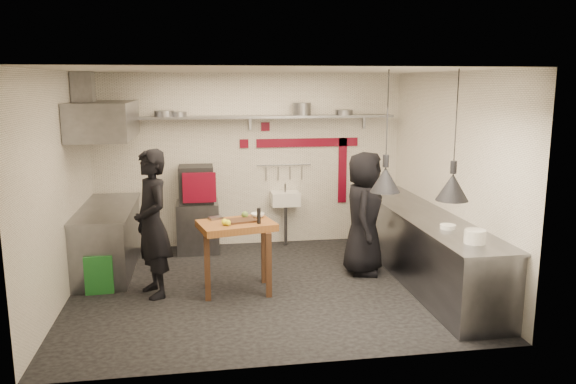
{
  "coord_description": "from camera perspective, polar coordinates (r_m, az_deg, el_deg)",
  "views": [
    {
      "loc": [
        -0.82,
        -6.99,
        2.66
      ],
      "look_at": [
        0.34,
        0.3,
        1.21
      ],
      "focal_mm": 35.0,
      "sensor_mm": 36.0,
      "label": 1
    }
  ],
  "objects": [
    {
      "name": "pan_right",
      "position": [
        9.22,
        5.7,
        8.06
      ],
      "size": [
        0.33,
        0.33,
        0.08
      ],
      "primitive_type": "cylinder",
      "rotation": [
        0.0,
        0.0,
        -0.14
      ],
      "color": "slate",
      "rests_on": "back_shelf"
    },
    {
      "name": "bowl",
      "position": [
        7.35,
        -3.1,
        -2.39
      ],
      "size": [
        0.21,
        0.21,
        0.06
      ],
      "primitive_type": "imported",
      "rotation": [
        0.0,
        0.0,
        -0.22
      ],
      "color": "white",
      "rests_on": "prep_table"
    },
    {
      "name": "shelf_bracket_mid",
      "position": [
        9.12,
        -3.88,
        7.05
      ],
      "size": [
        0.04,
        0.06,
        0.24
      ],
      "primitive_type": "cube",
      "color": "slate",
      "rests_on": "wall_back"
    },
    {
      "name": "wall_left",
      "position": [
        7.3,
        -22.18,
        0.32
      ],
      "size": [
        0.04,
        4.2,
        2.8
      ],
      "primitive_type": "cube",
      "color": "white",
      "rests_on": "floor"
    },
    {
      "name": "shelf_bracket_left",
      "position": [
        9.15,
        -15.9,
        6.67
      ],
      "size": [
        0.04,
        0.06,
        0.24
      ],
      "primitive_type": "cube",
      "color": "slate",
      "rests_on": "wall_back"
    },
    {
      "name": "back_shelf",
      "position": [
        8.96,
        -3.8,
        7.62
      ],
      "size": [
        4.6,
        0.34,
        0.04
      ],
      "primitive_type": "cube",
      "color": "slate",
      "rests_on": "wall_back"
    },
    {
      "name": "cutting_board",
      "position": [
        7.16,
        -4.76,
        -2.9
      ],
      "size": [
        0.4,
        0.33,
        0.02
      ],
      "primitive_type": "cube",
      "rotation": [
        0.0,
        0.0,
        0.25
      ],
      "color": "#432818",
      "rests_on": "prep_table"
    },
    {
      "name": "wall_back",
      "position": [
        9.21,
        -3.85,
        3.21
      ],
      "size": [
        5.0,
        0.04,
        2.8
      ],
      "primitive_type": "cube",
      "color": "white",
      "rests_on": "floor"
    },
    {
      "name": "chef_right",
      "position": [
        7.89,
        7.71,
        -2.16
      ],
      "size": [
        0.8,
        0.98,
        1.73
      ],
      "primitive_type": "imported",
      "rotation": [
        0.0,
        0.0,
        1.23
      ],
      "color": "black",
      "rests_on": "floor"
    },
    {
      "name": "hood_duct",
      "position": [
        8.18,
        -20.1,
        9.66
      ],
      "size": [
        0.28,
        0.28,
        0.5
      ],
      "primitive_type": "cube",
      "color": "slate",
      "rests_on": "ceiling"
    },
    {
      "name": "small_bowl_right",
      "position": [
        7.01,
        15.92,
        -3.41
      ],
      "size": [
        0.19,
        0.19,
        0.05
      ],
      "primitive_type": "cylinder",
      "rotation": [
        0.0,
        0.0,
        0.03
      ],
      "color": "white",
      "rests_on": "counter_right_top"
    },
    {
      "name": "oven_door",
      "position": [
        8.6,
        -8.99,
        0.44
      ],
      "size": [
        0.5,
        0.03,
        0.46
      ],
      "primitive_type": "cube",
      "rotation": [
        0.0,
        0.0,
        -0.0
      ],
      "color": "maroon",
      "rests_on": "combi_oven"
    },
    {
      "name": "lemon_a",
      "position": [
        6.99,
        -6.45,
        -3.06
      ],
      "size": [
        0.09,
        0.09,
        0.08
      ],
      "primitive_type": "sphere",
      "rotation": [
        0.0,
        0.0,
        0.17
      ],
      "color": "#E8F11A",
      "rests_on": "prep_table"
    },
    {
      "name": "veg_ball",
      "position": [
        7.3,
        -4.4,
        -2.32
      ],
      "size": [
        0.1,
        0.1,
        0.09
      ],
      "primitive_type": "sphere",
      "rotation": [
        0.0,
        0.0,
        -0.16
      ],
      "color": "olive",
      "rests_on": "prep_table"
    },
    {
      "name": "heat_lamp_near",
      "position": [
        6.41,
        10.01,
        6.03
      ],
      "size": [
        0.45,
        0.45,
        1.37
      ],
      "primitive_type": null,
      "rotation": [
        0.0,
        0.0,
        -0.37
      ],
      "color": "black",
      "rests_on": "ceiling"
    },
    {
      "name": "counter_right_top",
      "position": [
        7.79,
        13.64,
        -2.16
      ],
      "size": [
        0.76,
        3.9,
        0.03
      ],
      "primitive_type": "cube",
      "color": "slate",
      "rests_on": "counter_right"
    },
    {
      "name": "prep_table",
      "position": [
        7.27,
        -5.22,
        -6.58
      ],
      "size": [
        1.04,
        0.83,
        0.92
      ],
      "primitive_type": null,
      "rotation": [
        0.0,
        0.0,
        0.23
      ],
      "color": "brown",
      "rests_on": "floor"
    },
    {
      "name": "red_tile_b",
      "position": [
        9.15,
        -4.48,
        4.92
      ],
      "size": [
        0.14,
        0.02,
        0.14
      ],
      "primitive_type": "cube",
      "color": "maroon",
      "rests_on": "wall_back"
    },
    {
      "name": "combi_oven",
      "position": [
        8.9,
        -9.31,
        0.79
      ],
      "size": [
        0.53,
        0.5,
        0.58
      ],
      "primitive_type": "cube",
      "rotation": [
        0.0,
        0.0,
        -0.0
      ],
      "color": "black",
      "rests_on": "oven_stand"
    },
    {
      "name": "pan_far_left",
      "position": [
        8.94,
        -12.46,
        7.79
      ],
      "size": [
        0.32,
        0.32,
        0.09
      ],
      "primitive_type": "cylinder",
      "rotation": [
        0.0,
        0.0,
        -0.02
      ],
      "color": "slate",
      "rests_on": "back_shelf"
    },
    {
      "name": "stock_pot",
      "position": [
        9.07,
        1.42,
        8.44
      ],
      "size": [
        0.38,
        0.38,
        0.2
      ],
      "primitive_type": "cylinder",
      "rotation": [
        0.0,
        0.0,
        -0.36
      ],
      "color": "slate",
      "rests_on": "back_shelf"
    },
    {
      "name": "red_band_horiz",
      "position": [
        9.29,
        2.01,
        5.04
      ],
      "size": [
        1.7,
        0.02,
        0.14
      ],
      "primitive_type": "cube",
      "color": "maroon",
      "rests_on": "wall_back"
    },
    {
      "name": "wall_front",
      "position": [
        5.12,
        0.49,
        -3.17
      ],
      "size": [
        5.0,
        0.04,
        2.8
      ],
      "primitive_type": "cube",
      "color": "white",
      "rests_on": "floor"
    },
    {
      "name": "hand_sink",
      "position": [
        9.21,
        -0.29,
        -0.68
      ],
      "size": [
        0.46,
        0.34,
        0.22
      ],
      "primitive_type": "cube",
      "color": "white",
      "rests_on": "wall_back"
    },
    {
      "name": "extractor_hood",
      "position": [
        8.16,
        -18.18,
        6.97
      ],
      "size": [
        0.78,
        1.6,
        0.5
      ],
      "primitive_type": "cube",
      "color": "slate",
      "rests_on": "ceiling"
    },
    {
      "name": "red_tile_a",
      "position": [
        9.16,
        -2.31,
        6.65
      ],
      "size": [
        0.14,
        0.02,
        0.14
      ],
      "primitive_type": "cube",
      "color": "maroon",
      "rests_on": "wall_back"
    },
    {
      "name": "sink_drain",
      "position": [
        9.27,
        -0.24,
        -3.39
      ],
      "size": [
        0.06,
        0.06,
        0.66
      ],
      "primitive_type": "cylinder",
      "color": "slate",
      "rests_on": "floor"
    },
    {
      "name": "plate_stack",
      "position": [
        6.46,
        18.45,
        -4.31
      ],
      "size": [
        0.24,
        0.24,
        0.15
      ],
      "primitive_type": "cylinder",
      "rotation": [
        0.0,
        0.0,
        -0.03
      ],
      "color": "white",
      "rests_on": "counter_right_top"
    },
    {
      "name": "heat_lamp_far",
      "position": [
        6.32,
        16.64,
        5.47
      ],
      "size": [
        0.45,
        0.45,
        1.42
      ],
      "primitive_type": null,
      "rotation": [
        0.0,
        0.0,
        -0.31
      ],
      "color": "black",
      "rests_on": "ceiling"
    },
    {
      "name": "oven_glass",
      "position": [
        8.63,
        -9.26,
        0.47
      ],
      "size": [
        0.38,
        0.02,
        0.34
      ],
      "primitive_type": "cube",
      "rotation": [
        0.0,
        0.0,
        -0.0
      ],
      "color": "black",
      "rests_on": "oven_door"
    },
    {
      "name": "counter_left_top",
      "position": [
        8.33,
        -18.01,
        -1.54
      ],
      "size": [
        0.76,
        2.0,
        0.03
      ],
      "primitive_type": "cube",
      "color": "slate",
      "rests_on": "counter_left"
    },
    {
      "name": "shelf_bracket_right",
      "position": [
        9.48,
        7.72,
        7.13
      ],
      "size": [
        0.04,
        0.06,
        0.24
      ],
      "primitive_type": "cube",
      "color": "slate",
      "rests_on": "wall_back"
    },
    {
      "name": "counter_right",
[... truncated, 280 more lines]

